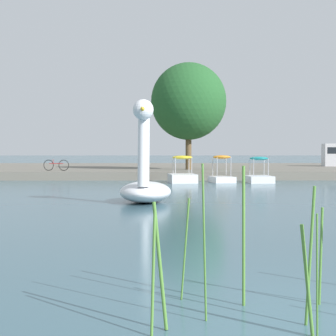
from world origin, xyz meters
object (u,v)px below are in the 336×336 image
Objects in this scene: pedal_boat_orange at (222,174)px; bicycle_parked at (56,165)px; swan_boat at (145,182)px; pedal_boat_teal at (259,175)px; tree_broadleaf_behind_dock at (189,101)px; pedal_boat_yellow at (182,175)px.

pedal_boat_orange reaches higher than bicycle_parked.
bicycle_parked is (-6.16, 15.86, 0.18)m from swan_boat.
tree_broadleaf_behind_dock is at bearing 118.11° from pedal_boat_teal.
pedal_boat_orange reaches higher than pedal_boat_yellow.
swan_boat is at bearing -117.16° from pedal_boat_teal.
pedal_boat_teal is at bearing -0.95° from pedal_boat_yellow.
tree_broadleaf_behind_dock is (-3.53, 6.60, 4.66)m from pedal_boat_teal.
pedal_boat_orange is 8.00m from tree_broadleaf_behind_dock.
bicycle_parked is at bearing 111.23° from swan_boat.
bicycle_parked is (-9.97, 4.27, 0.38)m from pedal_boat_orange.
bicycle_parked is (-7.80, 4.43, 0.44)m from pedal_boat_yellow.
pedal_boat_teal is 0.30× the size of tree_broadleaf_behind_dock.
pedal_boat_yellow is 8.98m from bicycle_parked.
swan_boat is at bearing -68.77° from bicycle_parked.
swan_boat is 1.53× the size of pedal_boat_teal.
pedal_boat_teal is at bearing -6.58° from pedal_boat_orange.
pedal_boat_teal is 1.27× the size of bicycle_parked.
swan_boat is 17.01m from bicycle_parked.
swan_boat is 0.46× the size of tree_broadleaf_behind_dock.
swan_boat is at bearing -98.15° from pedal_boat_yellow.
pedal_boat_yellow is at bearing -95.80° from tree_broadleaf_behind_dock.
bicycle_parked is (-8.46, -2.10, -4.22)m from tree_broadleaf_behind_dock.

